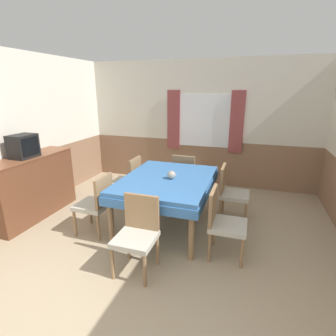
% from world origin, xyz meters
% --- Properties ---
extents(wall_back, '(5.26, 0.10, 2.60)m').
position_xyz_m(wall_back, '(0.01, 4.37, 1.30)').
color(wall_back, silver).
rests_on(wall_back, ground_plane).
extents(wall_left, '(0.05, 4.75, 2.60)m').
position_xyz_m(wall_left, '(-2.45, 2.17, 1.30)').
color(wall_left, silver).
rests_on(wall_left, ground_plane).
extents(dining_table, '(1.28, 1.65, 0.77)m').
position_xyz_m(dining_table, '(-0.03, 2.32, 0.67)').
color(dining_table, '#386BA8').
rests_on(dining_table, ground_plane).
extents(chair_right_far, '(0.44, 0.44, 0.87)m').
position_xyz_m(chair_right_far, '(0.86, 2.83, 0.47)').
color(chair_right_far, '#93704C').
rests_on(chair_right_far, ground_plane).
extents(chair_head_near, '(0.44, 0.44, 0.87)m').
position_xyz_m(chair_head_near, '(-0.03, 1.25, 0.47)').
color(chair_head_near, '#93704C').
rests_on(chair_head_near, ground_plane).
extents(chair_head_window, '(0.44, 0.44, 0.87)m').
position_xyz_m(chair_head_window, '(-0.03, 3.39, 0.47)').
color(chair_head_window, '#93704C').
rests_on(chair_head_window, ground_plane).
extents(chair_right_near, '(0.44, 0.44, 0.87)m').
position_xyz_m(chair_right_near, '(0.86, 1.81, 0.47)').
color(chair_right_near, '#93704C').
rests_on(chair_right_near, ground_plane).
extents(chair_left_near, '(0.44, 0.44, 0.87)m').
position_xyz_m(chair_left_near, '(-0.92, 1.81, 0.47)').
color(chair_left_near, '#93704C').
rests_on(chair_left_near, ground_plane).
extents(chair_left_far, '(0.44, 0.44, 0.87)m').
position_xyz_m(chair_left_far, '(-0.92, 2.83, 0.47)').
color(chair_left_far, '#93704C').
rests_on(chair_left_far, ground_plane).
extents(sideboard, '(0.46, 1.50, 1.01)m').
position_xyz_m(sideboard, '(-2.19, 1.94, 0.51)').
color(sideboard, brown).
rests_on(sideboard, ground_plane).
extents(tv, '(0.29, 0.38, 0.35)m').
position_xyz_m(tv, '(-2.17, 1.88, 1.19)').
color(tv, black).
rests_on(tv, sideboard).
extents(vase, '(0.12, 0.12, 0.12)m').
position_xyz_m(vase, '(0.05, 2.29, 0.83)').
color(vase, '#A39989').
rests_on(vase, dining_table).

